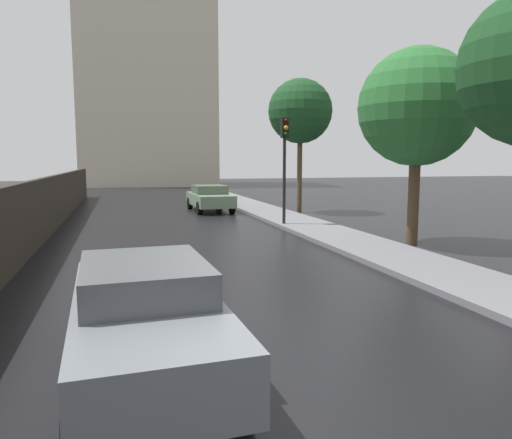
% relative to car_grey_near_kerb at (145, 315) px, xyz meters
% --- Properties ---
extents(ground, '(120.00, 120.00, 0.00)m').
position_rel_car_grey_near_kerb_xyz_m(ground, '(1.57, 0.23, -0.74)').
color(ground, black).
extents(car_grey_near_kerb, '(1.88, 4.40, 1.40)m').
position_rel_car_grey_near_kerb_xyz_m(car_grey_near_kerb, '(0.00, 0.00, 0.00)').
color(car_grey_near_kerb, slate).
rests_on(car_grey_near_kerb, ground).
extents(car_green_mid_road, '(1.94, 4.26, 1.32)m').
position_rel_car_grey_near_kerb_xyz_m(car_green_mid_road, '(4.11, 18.38, -0.04)').
color(car_green_mid_road, slate).
rests_on(car_green_mid_road, ground).
extents(traffic_light, '(0.26, 0.39, 4.05)m').
position_rel_car_grey_near_kerb_xyz_m(traffic_light, '(5.84, 11.72, 2.23)').
color(traffic_light, black).
rests_on(traffic_light, sidewalk_strip).
extents(street_tree_mid, '(3.50, 3.50, 5.92)m').
position_rel_car_grey_near_kerb_xyz_m(street_tree_mid, '(8.33, 6.92, 3.41)').
color(street_tree_mid, '#4C3823').
rests_on(street_tree_mid, ground).
extents(street_tree_far, '(3.13, 3.13, 6.53)m').
position_rel_car_grey_near_kerb_xyz_m(street_tree_far, '(8.28, 16.47, 4.21)').
color(street_tree_far, '#4C3823').
rests_on(street_tree_far, ground).
extents(distant_tower, '(14.50, 12.39, 24.56)m').
position_rel_car_grey_near_kerb_xyz_m(distant_tower, '(3.12, 46.43, 11.54)').
color(distant_tower, beige).
rests_on(distant_tower, ground).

